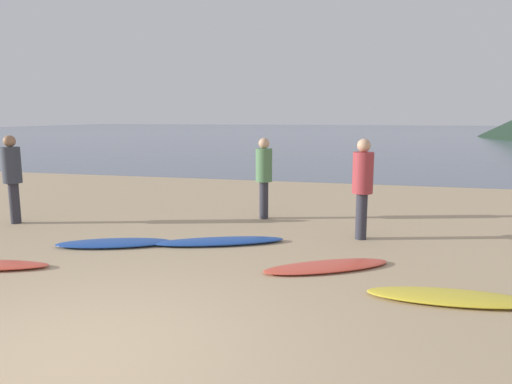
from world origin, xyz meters
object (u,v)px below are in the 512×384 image
Objects in this scene: surfboard_2 at (219,241)px; person_2 at (363,181)px; surfboard_3 at (327,266)px; surfboard_4 at (451,297)px; person_3 at (264,171)px; person_1 at (12,172)px; surfboard_1 at (114,243)px.

person_2 is at bearing -0.75° from surfboard_2.
surfboard_4 reaches higher than surfboard_3.
surfboard_4 is 5.09m from person_3.
surfboard_3 is 2.11m from person_2.
person_1 is 6.90m from person_2.
person_1 reaches higher than surfboard_2.
person_2 is 1.04× the size of person_3.
surfboard_2 is at bearing 125.73° from surfboard_3.
person_1 is at bearing 138.42° from surfboard_3.
surfboard_1 is 4.41m from person_2.
person_1 is at bearing 162.32° from surfboard_4.
surfboard_2 reaches higher than surfboard_4.
person_2 reaches higher than person_3.
surfboard_2 is 1.24× the size of person_1.
surfboard_1 is 1.01× the size of surfboard_3.
surfboard_2 is 2.11m from surfboard_3.
person_1 is (-6.46, 1.33, 1.02)m from surfboard_3.
surfboard_1 is at bearing 175.07° from surfboard_2.
surfboard_2 is 1.16× the size of surfboard_3.
surfboard_2 is at bearing 109.66° from person_2.
surfboard_4 is at bearing -53.20° from person_1.
surfboard_3 is 3.58m from person_3.
person_2 is (4.03, 1.48, 1.01)m from surfboard_1.
surfboard_1 is 1.08× the size of person_1.
surfboard_4 is (1.54, -0.81, 0.01)m from surfboard_3.
surfboard_2 is 4.68m from person_1.
person_3 reaches higher than surfboard_1.
person_1 reaches higher than surfboard_4.
surfboard_3 is at bearing -46.94° from surfboard_2.
surfboard_1 is 1.08× the size of person_2.
surfboard_1 is 3.18m from person_1.
surfboard_1 is at bearing 106.21° from person_3.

